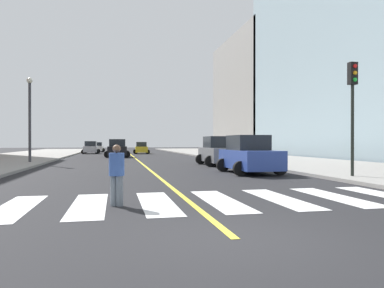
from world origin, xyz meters
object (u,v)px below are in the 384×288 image
(car_white_nearest, at_px, (98,147))
(car_gray_third, at_px, (219,152))
(car_yellow_fifth, at_px, (141,148))
(car_silver_second, at_px, (91,148))
(car_blue_fourth, at_px, (249,155))
(car_black_sixth, at_px, (117,149))
(street_lamp, at_px, (30,111))
(traffic_light_near_corner, at_px, (353,96))
(pedestrian_crossing, at_px, (117,172))

(car_white_nearest, relative_size, car_gray_third, 0.80)
(car_gray_third, height_order, car_yellow_fifth, car_gray_third)
(car_white_nearest, xyz_separation_m, car_yellow_fifth, (6.60, -10.80, 0.02))
(car_gray_third, bearing_deg, car_silver_second, -69.37)
(car_white_nearest, relative_size, car_silver_second, 0.91)
(car_silver_second, distance_m, car_yellow_fifth, 7.33)
(car_blue_fourth, relative_size, car_black_sixth, 1.02)
(car_gray_third, xyz_separation_m, street_lamp, (-13.78, 4.53, 3.05))
(car_gray_third, xyz_separation_m, car_blue_fourth, (-0.31, -6.82, -0.02))
(car_blue_fourth, relative_size, car_yellow_fifth, 1.19)
(car_yellow_fifth, relative_size, traffic_light_near_corner, 0.76)
(car_gray_third, bearing_deg, car_white_nearest, -74.69)
(car_silver_second, xyz_separation_m, car_blue_fourth, (10.51, -36.04, 0.11))
(pedestrian_crossing, bearing_deg, car_yellow_fifth, 111.35)
(car_white_nearest, relative_size, street_lamp, 0.58)
(car_gray_third, distance_m, pedestrian_crossing, 17.27)
(car_blue_fourth, distance_m, traffic_light_near_corner, 5.94)
(traffic_light_near_corner, height_order, street_lamp, street_lamp)
(car_black_sixth, xyz_separation_m, street_lamp, (-6.64, -11.07, 3.10))
(car_black_sixth, distance_m, traffic_light_near_corner, 28.50)
(car_black_sixth, bearing_deg, car_silver_second, 106.35)
(car_yellow_fifth, distance_m, traffic_light_near_corner, 39.12)
(car_silver_second, bearing_deg, pedestrian_crossing, -84.32)
(car_yellow_fifth, bearing_deg, car_silver_second, -10.66)
(car_black_sixth, xyz_separation_m, pedestrian_crossing, (-0.19, -31.25, -0.05))
(car_white_nearest, relative_size, traffic_light_near_corner, 0.73)
(car_black_sixth, bearing_deg, traffic_light_near_corner, -67.77)
(car_silver_second, bearing_deg, car_black_sixth, -73.63)
(car_silver_second, relative_size, car_black_sixth, 0.91)
(car_gray_third, xyz_separation_m, traffic_light_near_corner, (3.04, -10.87, 2.74))
(car_black_sixth, height_order, street_lamp, street_lamp)
(car_blue_fourth, relative_size, street_lamp, 0.71)
(traffic_light_near_corner, distance_m, pedestrian_crossing, 11.76)
(car_blue_fourth, xyz_separation_m, car_black_sixth, (-6.83, 22.42, -0.02))
(car_yellow_fifth, relative_size, street_lamp, 0.60)
(car_silver_second, xyz_separation_m, car_yellow_fifth, (7.14, -1.67, -0.05))
(street_lamp, bearing_deg, car_white_nearest, 84.10)
(car_black_sixth, bearing_deg, street_lamp, -119.75)
(car_silver_second, height_order, traffic_light_near_corner, traffic_light_near_corner)
(traffic_light_near_corner, relative_size, pedestrian_crossing, 3.18)
(car_gray_third, height_order, traffic_light_near_corner, traffic_light_near_corner)
(car_gray_third, relative_size, car_black_sixth, 1.04)
(car_silver_second, distance_m, car_blue_fourth, 37.55)
(traffic_light_near_corner, xyz_separation_m, street_lamp, (-16.82, 15.40, 0.31))
(traffic_light_near_corner, bearing_deg, car_gray_third, -74.36)
(car_gray_third, distance_m, street_lamp, 14.82)
(traffic_light_near_corner, relative_size, street_lamp, 0.79)
(car_blue_fourth, bearing_deg, car_yellow_fifth, -85.29)
(car_gray_third, distance_m, car_blue_fourth, 6.83)
(car_blue_fourth, xyz_separation_m, car_yellow_fifth, (-3.37, 34.37, -0.16))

